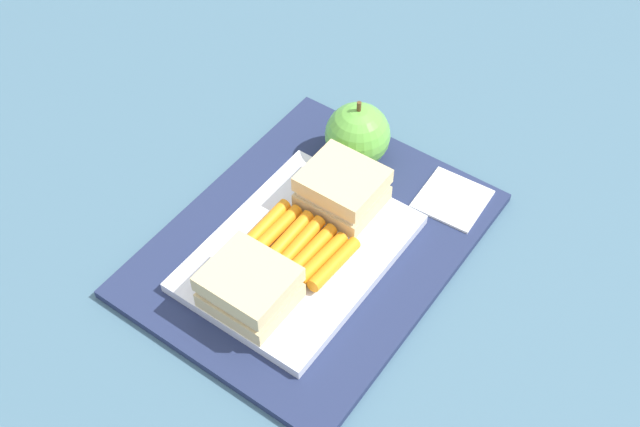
{
  "coord_description": "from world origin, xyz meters",
  "views": [
    {
      "loc": [
        -0.43,
        -0.31,
        0.67
      ],
      "look_at": [
        0.01,
        0.0,
        0.04
      ],
      "focal_mm": 45.2,
      "sensor_mm": 36.0,
      "label": 1
    }
  ],
  "objects": [
    {
      "name": "carrot_sticks_bundle",
      "position": [
        -0.03,
        0.0,
        0.03
      ],
      "size": [
        0.08,
        0.1,
        0.02
      ],
      "color": "orange",
      "rests_on": "food_tray"
    },
    {
      "name": "paper_napkin",
      "position": [
        0.14,
        -0.09,
        0.01
      ],
      "size": [
        0.07,
        0.07,
        0.0
      ],
      "primitive_type": "cube",
      "rotation": [
        0.0,
        0.0,
        0.05
      ],
      "color": "white",
      "rests_on": "lunchbag_mat"
    },
    {
      "name": "food_tray",
      "position": [
        -0.03,
        0.0,
        0.02
      ],
      "size": [
        0.23,
        0.17,
        0.01
      ],
      "primitive_type": "cube",
      "color": "white",
      "rests_on": "lunchbag_mat"
    },
    {
      "name": "lunchbag_mat",
      "position": [
        0.0,
        0.0,
        0.01
      ],
      "size": [
        0.36,
        0.28,
        0.01
      ],
      "primitive_type": "cube",
      "color": "navy",
      "rests_on": "ground_plane"
    },
    {
      "name": "sandwich_half_left",
      "position": [
        -0.1,
        0.0,
        0.04
      ],
      "size": [
        0.07,
        0.08,
        0.04
      ],
      "color": "#DBC189",
      "rests_on": "food_tray"
    },
    {
      "name": "sandwich_half_right",
      "position": [
        0.05,
        0.0,
        0.04
      ],
      "size": [
        0.07,
        0.08,
        0.04
      ],
      "color": "#DBC189",
      "rests_on": "food_tray"
    },
    {
      "name": "ground_plane",
      "position": [
        0.0,
        0.0,
        0.0
      ],
      "size": [
        2.4,
        2.4,
        0.0
      ],
      "primitive_type": "plane",
      "color": "#42667A"
    },
    {
      "name": "apple",
      "position": [
        0.13,
        0.03,
        0.05
      ],
      "size": [
        0.07,
        0.07,
        0.08
      ],
      "color": "#66B742",
      "rests_on": "lunchbag_mat"
    }
  ]
}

